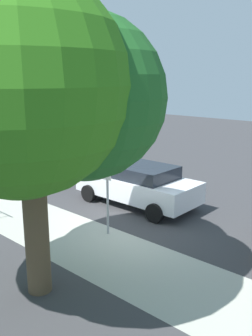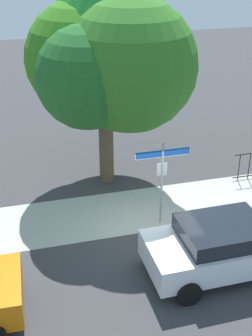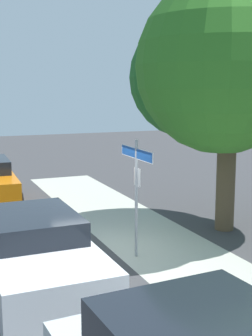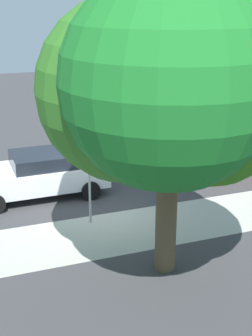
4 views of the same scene
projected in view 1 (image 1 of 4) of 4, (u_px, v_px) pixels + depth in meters
The scene contains 6 objects.
ground_plane at pixel (128, 234), 11.14m from camera, with size 60.00×60.00×0.00m, color #38383A.
sidewalk_strip at pixel (52, 228), 11.51m from camera, with size 24.00×2.60×0.00m, color #A6A89B.
street_sign at pixel (107, 170), 10.67m from camera, with size 1.71×0.07×2.76m.
shade_tree at pixel (19, 79), 7.12m from camera, with size 5.45×5.99×7.13m.
car_white at pixel (138, 184), 13.49m from camera, with size 4.61×2.19×1.51m.
car_silver at pixel (34, 155), 17.26m from camera, with size 4.49×2.17×2.09m.
Camera 1 is at (-6.89, 7.70, 4.61)m, focal length 39.56 mm.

